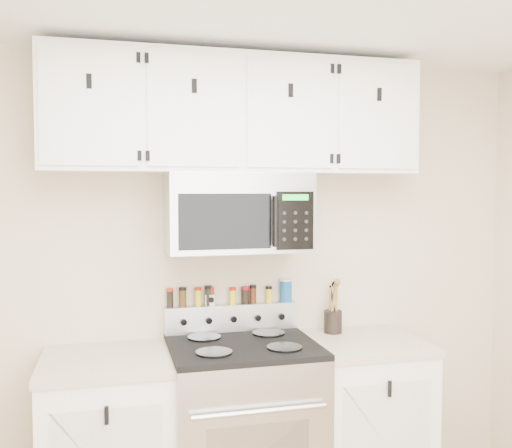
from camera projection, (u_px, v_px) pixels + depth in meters
The scene contains 18 objects.
back_wall at pixel (230, 277), 3.26m from camera, with size 3.50×0.01×2.50m, color beige.
range at pixel (243, 430), 3.00m from camera, with size 0.76×0.65×1.10m.
base_cabinet_left at pixel (108, 447), 2.85m from camera, with size 0.64×0.62×0.92m.
base_cabinet_right at pixel (362, 420), 3.19m from camera, with size 0.64×0.62×0.92m.
microwave at pixel (238, 212), 3.06m from camera, with size 0.76×0.44×0.42m.
upper_cabinets at pixel (236, 115), 3.05m from camera, with size 2.00×0.35×0.62m.
utensil_crock at pixel (333, 320), 3.31m from camera, with size 0.10×0.10×0.30m.
kitchen_timer at pixel (211, 300), 3.20m from camera, with size 0.05×0.04×0.06m, color silver.
salt_canister at pixel (286, 290), 3.31m from camera, with size 0.07×0.07×0.13m.
spice_jar_0 at pixel (170, 298), 3.15m from camera, with size 0.04×0.04×0.11m.
spice_jar_1 at pixel (183, 297), 3.16m from camera, with size 0.04×0.04×0.11m.
spice_jar_2 at pixel (198, 297), 3.19m from camera, with size 0.04×0.04×0.10m.
spice_jar_3 at pixel (208, 295), 3.20m from camera, with size 0.04×0.04×0.11m.
spice_jar_4 at pixel (211, 296), 3.20m from camera, with size 0.04×0.04×0.10m.
spice_jar_5 at pixel (233, 296), 3.23m from camera, with size 0.04×0.04×0.10m.
spice_jar_6 at pixel (245, 295), 3.25m from camera, with size 0.05×0.05×0.10m.
spice_jar_7 at pixel (253, 294), 3.26m from camera, with size 0.04×0.04×0.10m.
spice_jar_8 at pixel (269, 294), 3.29m from camera, with size 0.04×0.04×0.09m.
Camera 1 is at (-0.66, -1.43, 1.74)m, focal length 40.00 mm.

